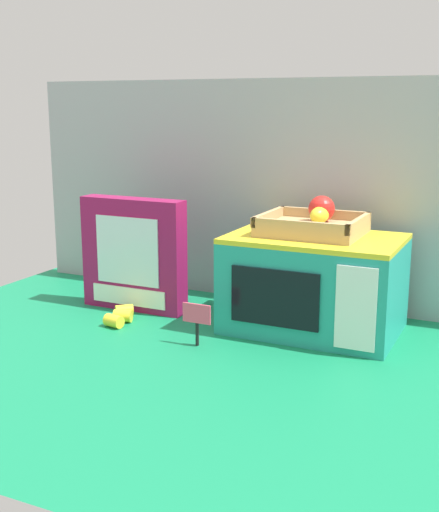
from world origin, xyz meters
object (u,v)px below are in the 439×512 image
object	(u,v)px
cookie_set_box	(134,255)
loose_toy_banana	(120,316)
food_groups_crate	(314,224)
toy_microwave	(314,284)
price_sign	(197,318)

from	to	relation	value
cookie_set_box	loose_toy_banana	size ratio (longest dim) A/B	2.34
food_groups_crate	cookie_set_box	bearing A→B (deg)	-171.44
food_groups_crate	loose_toy_banana	size ratio (longest dim) A/B	1.83
cookie_set_box	loose_toy_banana	xyz separation A→B (m)	(0.03, -0.11, -0.13)
food_groups_crate	toy_microwave	bearing A→B (deg)	-68.05
cookie_set_box	food_groups_crate	bearing A→B (deg)	8.56
toy_microwave	cookie_set_box	bearing A→B (deg)	-175.37
toy_microwave	cookie_set_box	distance (m)	0.49
toy_microwave	food_groups_crate	bearing A→B (deg)	111.95
food_groups_crate	price_sign	xyz separation A→B (m)	(-0.19, -0.25, -0.19)
toy_microwave	loose_toy_banana	bearing A→B (deg)	-161.61
toy_microwave	cookie_set_box	size ratio (longest dim) A/B	1.35
toy_microwave	cookie_set_box	world-z (taller)	cookie_set_box
food_groups_crate	loose_toy_banana	world-z (taller)	food_groups_crate
price_sign	loose_toy_banana	world-z (taller)	price_sign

